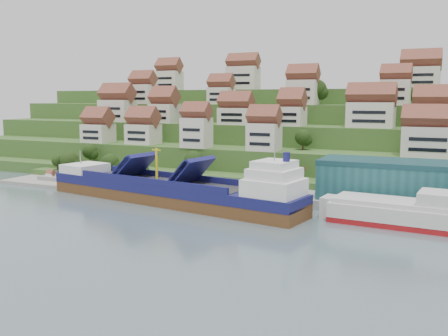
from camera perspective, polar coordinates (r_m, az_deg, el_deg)
The scene contains 11 objects.
ground at distance 126.77m, azimuth -0.48°, elevation -4.53°, with size 300.00×300.00×0.00m, color slate.
quay at distance 133.60m, azimuth 10.11°, elevation -3.52°, with size 180.00×14.00×2.20m, color gray.
pebble_beach at distance 168.59m, azimuth -16.73°, elevation -1.55°, with size 45.00×20.00×1.00m, color gray.
hillside at distance 222.35m, azimuth 11.13°, elevation 3.51°, with size 260.00×128.00×31.00m.
hillside_village at distance 179.68m, azimuth 8.34°, elevation 6.90°, with size 154.58×63.52×29.74m.
hillside_trees at distance 168.89m, azimuth 2.42°, elevation 4.25°, with size 143.23×62.48×31.36m.
warehouse at distance 130.24m, azimuth 24.14°, elevation -1.67°, with size 60.00×15.00×10.00m, color #21585B.
flagpole at distance 128.32m, azimuth 8.78°, elevation -1.34°, with size 1.28×0.16×8.00m.
beach_huts at distance 168.77m, azimuth -17.54°, elevation -1.03°, with size 14.40×3.70×2.20m.
cargo_ship at distance 130.94m, azimuth -5.66°, elevation -2.71°, with size 78.01×24.34×17.09m.
second_ship at distance 115.62m, azimuth 19.90°, elevation -4.91°, with size 30.82×13.29×8.73m.
Camera 1 is at (53.39, -111.63, 27.53)m, focal length 40.00 mm.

